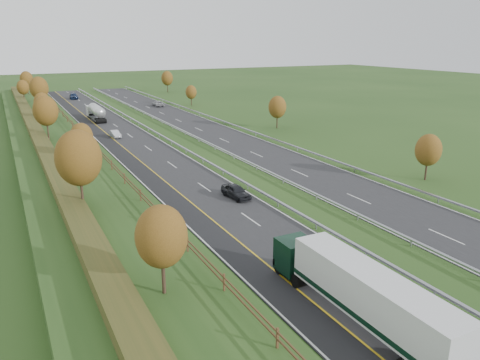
# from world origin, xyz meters

# --- Properties ---
(ground) EXTENTS (400.00, 400.00, 0.00)m
(ground) POSITION_xyz_m (8.00, 55.00, 0.00)
(ground) COLOR #224016
(ground) RESTS_ON ground
(near_carriageway) EXTENTS (10.50, 200.00, 0.04)m
(near_carriageway) POSITION_xyz_m (0.00, 60.00, 0.02)
(near_carriageway) COLOR black
(near_carriageway) RESTS_ON ground
(far_carriageway) EXTENTS (10.50, 200.00, 0.04)m
(far_carriageway) POSITION_xyz_m (16.50, 60.00, 0.02)
(far_carriageway) COLOR black
(far_carriageway) RESTS_ON ground
(hard_shoulder) EXTENTS (3.00, 200.00, 0.04)m
(hard_shoulder) POSITION_xyz_m (-3.75, 60.00, 0.02)
(hard_shoulder) COLOR black
(hard_shoulder) RESTS_ON ground
(lane_markings) EXTENTS (26.75, 200.00, 0.01)m
(lane_markings) POSITION_xyz_m (6.40, 59.88, 0.05)
(lane_markings) COLOR silver
(lane_markings) RESTS_ON near_carriageway
(embankment_left) EXTENTS (12.00, 200.00, 2.00)m
(embankment_left) POSITION_xyz_m (-13.00, 60.00, 1.00)
(embankment_left) COLOR #224016
(embankment_left) RESTS_ON ground
(hedge_left) EXTENTS (2.20, 180.00, 1.10)m
(hedge_left) POSITION_xyz_m (-15.00, 60.00, 2.55)
(hedge_left) COLOR #343C18
(hedge_left) RESTS_ON embankment_left
(fence_left) EXTENTS (0.12, 189.06, 1.20)m
(fence_left) POSITION_xyz_m (-8.50, 59.59, 2.73)
(fence_left) COLOR #422B19
(fence_left) RESTS_ON embankment_left
(median_barrier_near) EXTENTS (0.32, 200.00, 0.71)m
(median_barrier_near) POSITION_xyz_m (5.70, 60.00, 0.61)
(median_barrier_near) COLOR #94979C
(median_barrier_near) RESTS_ON ground
(median_barrier_far) EXTENTS (0.32, 200.00, 0.71)m
(median_barrier_far) POSITION_xyz_m (10.80, 60.00, 0.61)
(median_barrier_far) COLOR #94979C
(median_barrier_far) RESTS_ON ground
(outer_barrier_far) EXTENTS (0.32, 200.00, 0.71)m
(outer_barrier_far) POSITION_xyz_m (22.30, 60.00, 0.62)
(outer_barrier_far) COLOR #94979C
(outer_barrier_far) RESTS_ON ground
(trees_left) EXTENTS (6.64, 164.30, 7.66)m
(trees_left) POSITION_xyz_m (-12.64, 56.63, 6.37)
(trees_left) COLOR #2D2116
(trees_left) RESTS_ON embankment_left
(trees_far) EXTENTS (8.45, 118.60, 7.12)m
(trees_far) POSITION_xyz_m (29.80, 89.21, 4.25)
(trees_far) COLOR #2D2116
(trees_far) RESTS_ON ground
(box_lorry) EXTENTS (2.58, 16.28, 4.06)m
(box_lorry) POSITION_xyz_m (-1.25, 4.02, 2.33)
(box_lorry) COLOR black
(box_lorry) RESTS_ON near_carriageway
(road_tanker) EXTENTS (2.40, 11.22, 3.46)m
(road_tanker) POSITION_xyz_m (-0.91, 91.97, 1.86)
(road_tanker) COLOR silver
(road_tanker) RESTS_ON near_carriageway
(car_dark_near) EXTENTS (2.25, 4.62, 1.52)m
(car_dark_near) POSITION_xyz_m (2.96, 29.68, 0.80)
(car_dark_near) COLOR black
(car_dark_near) RESTS_ON near_carriageway
(car_silver_mid) EXTENTS (1.61, 3.98, 1.28)m
(car_silver_mid) POSITION_xyz_m (-1.60, 70.57, 0.68)
(car_silver_mid) COLOR #B9BABE
(car_silver_mid) RESTS_ON near_carriageway
(car_small_far) EXTENTS (2.74, 5.82, 1.64)m
(car_small_far) POSITION_xyz_m (0.42, 134.41, 0.86)
(car_small_far) COLOR #162445
(car_small_far) RESTS_ON near_carriageway
(car_oncoming) EXTENTS (2.79, 5.47, 1.48)m
(car_oncoming) POSITION_xyz_m (18.28, 107.38, 0.78)
(car_oncoming) COLOR #A6A7AA
(car_oncoming) RESTS_ON far_carriageway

